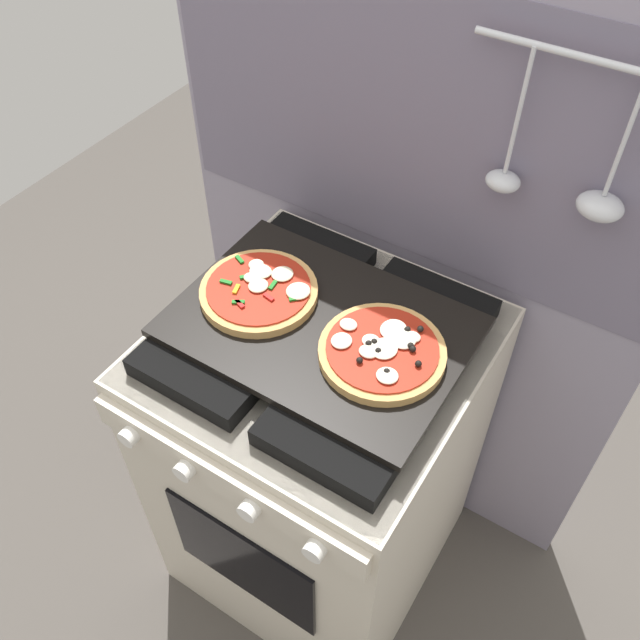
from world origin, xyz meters
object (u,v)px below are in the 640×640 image
pizza_left (260,290)px  pizza_right (382,351)px  stove (320,458)px  baking_tray (320,327)px

pizza_left → pizza_right: pizza_right is taller
stove → pizza_right: (0.13, -0.00, 0.48)m
stove → pizza_left: size_ratio=3.96×
stove → baking_tray: size_ratio=1.67×
stove → baking_tray: baking_tray is taller
baking_tray → stove: bearing=-90.0°
baking_tray → pizza_right: bearing=-2.4°
stove → baking_tray: (0.00, 0.00, 0.46)m
stove → pizza_left: 0.50m
baking_tray → pizza_right: 0.14m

